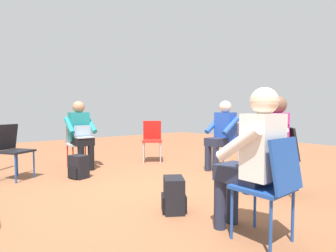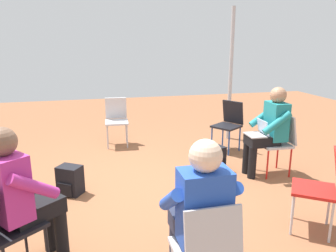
# 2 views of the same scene
# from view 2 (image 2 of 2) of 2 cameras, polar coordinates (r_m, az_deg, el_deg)

# --- Properties ---
(ground_plane) EXTENTS (14.00, 14.00, 0.00)m
(ground_plane) POSITION_cam_2_polar(r_m,az_deg,el_deg) (4.20, -4.21, -11.37)
(ground_plane) COLOR brown
(chair_southeast) EXTENTS (0.58, 0.58, 0.85)m
(chair_southeast) POSITION_cam_2_polar(r_m,az_deg,el_deg) (2.87, -26.84, -14.97)
(chair_southeast) COLOR black
(chair_southeast) RESTS_ON ground
(chair_northwest) EXTENTS (0.57, 0.58, 0.85)m
(chair_northwest) POSITION_cam_2_polar(r_m,az_deg,el_deg) (5.65, 10.54, 0.66)
(chair_northwest) COLOR black
(chair_northwest) RESTS_ON ground
(chair_west) EXTENTS (0.46, 0.42, 0.85)m
(chair_west) POSITION_cam_2_polar(r_m,az_deg,el_deg) (5.94, -8.97, 1.41)
(chair_west) COLOR #B7B7BC
(chair_west) RESTS_ON ground
(chair_east) EXTENTS (0.44, 0.40, 0.85)m
(chair_east) POSITION_cam_2_polar(r_m,az_deg,el_deg) (2.34, 6.76, -20.58)
(chair_east) COLOR #B7B7BC
(chair_east) RESTS_ON ground
(chair_north) EXTENTS (0.41, 0.45, 0.85)m
(chair_north) POSITION_cam_2_polar(r_m,az_deg,el_deg) (4.83, 18.80, -2.29)
(chair_north) COLOR #B7B7BC
(chair_north) RESTS_ON ground
(chair_northeast) EXTENTS (0.57, 0.58, 0.85)m
(chair_northeast) POSITION_cam_2_polar(r_m,az_deg,el_deg) (3.52, 25.34, -9.28)
(chair_northeast) COLOR red
(chair_northeast) RESTS_ON ground
(person_with_laptop) EXTENTS (0.50, 0.53, 1.24)m
(person_with_laptop) POSITION_cam_2_polar(r_m,az_deg,el_deg) (4.70, 17.20, -0.14)
(person_with_laptop) COLOR black
(person_with_laptop) RESTS_ON ground
(person_in_magenta) EXTENTS (0.63, 0.63, 1.24)m
(person_in_magenta) POSITION_cam_2_polar(r_m,az_deg,el_deg) (2.85, -24.27, -10.46)
(person_in_magenta) COLOR black
(person_in_magenta) RESTS_ON ground
(person_in_blue) EXTENTS (0.52, 0.49, 1.24)m
(person_in_blue) POSITION_cam_2_polar(r_m,az_deg,el_deg) (2.37, 5.43, -14.43)
(person_in_blue) COLOR #23283D
(person_in_blue) RESTS_ON ground
(backpack_near_laptop_user) EXTENTS (0.32, 0.34, 0.36)m
(backpack_near_laptop_user) POSITION_cam_2_polar(r_m,az_deg,el_deg) (4.25, -16.64, -9.29)
(backpack_near_laptop_user) COLOR black
(backpack_near_laptop_user) RESTS_ON ground
(backpack_by_empty_chair) EXTENTS (0.30, 0.33, 0.36)m
(backpack_by_empty_chair) POSITION_cam_2_polar(r_m,az_deg,el_deg) (4.82, 8.08, -5.93)
(backpack_by_empty_chair) COLOR black
(backpack_by_empty_chair) RESTS_ON ground
(tent_pole_far) EXTENTS (0.07, 0.07, 2.43)m
(tent_pole_far) POSITION_cam_2_polar(r_m,az_deg,el_deg) (6.23, 10.85, 8.67)
(tent_pole_far) COLOR #B2B2B7
(tent_pole_far) RESTS_ON ground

